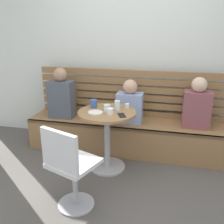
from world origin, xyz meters
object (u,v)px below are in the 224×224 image
person_child_left (197,106)px  cup_water_clear (117,105)px  cafe_table (107,129)px  plate_small (95,112)px  phone_on_table (122,115)px  cup_ceramic_white (110,111)px  cup_mug_blue (94,104)px  person_adult (62,96)px  white_chair (69,166)px  cup_glass_short (107,108)px  cup_espresso_small (127,106)px  person_child_middle (130,104)px  booth_bench (126,136)px

person_child_left → cup_water_clear: bearing=-155.4°
cafe_table → plate_small: bearing=-144.3°
person_child_left → plate_small: (-1.15, -0.60, 0.02)m
person_child_left → phone_on_table: (-0.85, -0.62, 0.02)m
cup_ceramic_white → cup_mug_blue: bearing=141.4°
person_adult → cup_water_clear: bearing=-23.4°
white_chair → cup_glass_short: (0.15, 0.81, 0.32)m
cup_water_clear → cup_ceramic_white: size_ratio=1.38×
person_child_left → cup_ceramic_white: size_ratio=8.11×
person_child_left → cup_water_clear: person_child_left is taller
cafe_table → cup_glass_short: 0.26m
white_chair → plate_small: white_chair is taller
cup_mug_blue → cup_espresso_small: size_ratio=1.70×
person_child_middle → cup_glass_short: size_ratio=7.28×
booth_bench → person_child_left: bearing=1.3°
cup_mug_blue → person_adult: bearing=148.2°
booth_bench → cup_water_clear: cup_water_clear is taller
person_child_middle → plate_small: bearing=-117.5°
plate_small → phone_on_table: size_ratio=1.21×
cup_mug_blue → cafe_table: bearing=-29.3°
booth_bench → cup_mug_blue: bearing=-130.5°
cafe_table → white_chair: bearing=-100.6°
person_child_middle → cup_mug_blue: size_ratio=6.13×
cup_mug_blue → plate_small: bearing=-67.4°
plate_small → person_adult: bearing=140.0°
white_chair → cup_water_clear: size_ratio=7.73×
phone_on_table → cup_ceramic_white: bearing=153.6°
cup_water_clear → cup_mug_blue: 0.30m
cafe_table → cup_glass_short: (0.00, 0.00, 0.26)m
booth_bench → cup_mug_blue: cup_mug_blue is taller
person_adult → person_child_middle: 0.96m
booth_bench → phone_on_table: 0.80m
white_chair → cup_glass_short: bearing=79.4°
cup_espresso_small → phone_on_table: size_ratio=0.40×
booth_bench → person_child_middle: 0.48m
plate_small → cup_mug_blue: bearing=112.6°
booth_bench → cup_espresso_small: size_ratio=48.21×
cup_mug_blue → cup_water_clear: bearing=-3.8°
phone_on_table → cup_mug_blue: bearing=128.2°
white_chair → cup_espresso_small: size_ratio=15.18×
cafe_table → person_child_left: 1.18m
cup_glass_short → plate_small: 0.15m
cup_mug_blue → person_child_middle: bearing=45.2°
phone_on_table → booth_bench: bearing=72.3°
cup_mug_blue → plate_small: (0.08, -0.19, -0.04)m
white_chair → phone_on_table: white_chair is taller
person_adult → cup_mug_blue: size_ratio=7.41×
plate_small → person_child_middle: bearing=62.5°
white_chair → cup_ceramic_white: 0.81m
plate_small → phone_on_table: plate_small is taller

